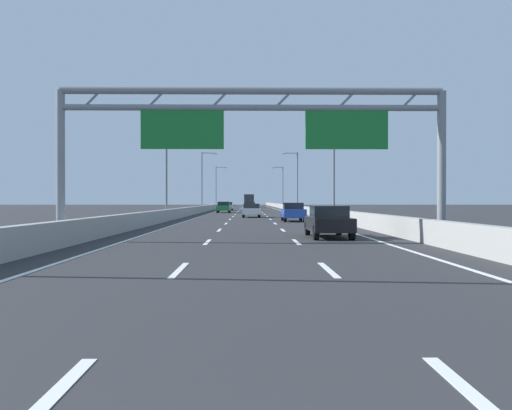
# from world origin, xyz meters

# --- Properties ---
(ground_plane) EXTENTS (260.00, 260.00, 0.00)m
(ground_plane) POSITION_xyz_m (0.00, 100.00, 0.00)
(ground_plane) COLOR #2D2D30
(lane_dash_left_1) EXTENTS (0.16, 3.00, 0.01)m
(lane_dash_left_1) POSITION_xyz_m (-1.80, 12.50, 0.01)
(lane_dash_left_1) COLOR white
(lane_dash_left_1) RESTS_ON ground_plane
(lane_dash_left_2) EXTENTS (0.16, 3.00, 0.01)m
(lane_dash_left_2) POSITION_xyz_m (-1.80, 21.50, 0.01)
(lane_dash_left_2) COLOR white
(lane_dash_left_2) RESTS_ON ground_plane
(lane_dash_left_3) EXTENTS (0.16, 3.00, 0.01)m
(lane_dash_left_3) POSITION_xyz_m (-1.80, 30.50, 0.01)
(lane_dash_left_3) COLOR white
(lane_dash_left_3) RESTS_ON ground_plane
(lane_dash_left_4) EXTENTS (0.16, 3.00, 0.01)m
(lane_dash_left_4) POSITION_xyz_m (-1.80, 39.50, 0.01)
(lane_dash_left_4) COLOR white
(lane_dash_left_4) RESTS_ON ground_plane
(lane_dash_left_5) EXTENTS (0.16, 3.00, 0.01)m
(lane_dash_left_5) POSITION_xyz_m (-1.80, 48.50, 0.01)
(lane_dash_left_5) COLOR white
(lane_dash_left_5) RESTS_ON ground_plane
(lane_dash_left_6) EXTENTS (0.16, 3.00, 0.01)m
(lane_dash_left_6) POSITION_xyz_m (-1.80, 57.50, 0.01)
(lane_dash_left_6) COLOR white
(lane_dash_left_6) RESTS_ON ground_plane
(lane_dash_left_7) EXTENTS (0.16, 3.00, 0.01)m
(lane_dash_left_7) POSITION_xyz_m (-1.80, 66.50, 0.01)
(lane_dash_left_7) COLOR white
(lane_dash_left_7) RESTS_ON ground_plane
(lane_dash_left_8) EXTENTS (0.16, 3.00, 0.01)m
(lane_dash_left_8) POSITION_xyz_m (-1.80, 75.50, 0.01)
(lane_dash_left_8) COLOR white
(lane_dash_left_8) RESTS_ON ground_plane
(lane_dash_left_9) EXTENTS (0.16, 3.00, 0.01)m
(lane_dash_left_9) POSITION_xyz_m (-1.80, 84.50, 0.01)
(lane_dash_left_9) COLOR white
(lane_dash_left_9) RESTS_ON ground_plane
(lane_dash_left_10) EXTENTS (0.16, 3.00, 0.01)m
(lane_dash_left_10) POSITION_xyz_m (-1.80, 93.50, 0.01)
(lane_dash_left_10) COLOR white
(lane_dash_left_10) RESTS_ON ground_plane
(lane_dash_left_11) EXTENTS (0.16, 3.00, 0.01)m
(lane_dash_left_11) POSITION_xyz_m (-1.80, 102.50, 0.01)
(lane_dash_left_11) COLOR white
(lane_dash_left_11) RESTS_ON ground_plane
(lane_dash_left_12) EXTENTS (0.16, 3.00, 0.01)m
(lane_dash_left_12) POSITION_xyz_m (-1.80, 111.50, 0.01)
(lane_dash_left_12) COLOR white
(lane_dash_left_12) RESTS_ON ground_plane
(lane_dash_left_13) EXTENTS (0.16, 3.00, 0.01)m
(lane_dash_left_13) POSITION_xyz_m (-1.80, 120.50, 0.01)
(lane_dash_left_13) COLOR white
(lane_dash_left_13) RESTS_ON ground_plane
(lane_dash_left_14) EXTENTS (0.16, 3.00, 0.01)m
(lane_dash_left_14) POSITION_xyz_m (-1.80, 129.50, 0.01)
(lane_dash_left_14) COLOR white
(lane_dash_left_14) RESTS_ON ground_plane
(lane_dash_left_15) EXTENTS (0.16, 3.00, 0.01)m
(lane_dash_left_15) POSITION_xyz_m (-1.80, 138.50, 0.01)
(lane_dash_left_15) COLOR white
(lane_dash_left_15) RESTS_ON ground_plane
(lane_dash_left_16) EXTENTS (0.16, 3.00, 0.01)m
(lane_dash_left_16) POSITION_xyz_m (-1.80, 147.50, 0.01)
(lane_dash_left_16) COLOR white
(lane_dash_left_16) RESTS_ON ground_plane
(lane_dash_left_17) EXTENTS (0.16, 3.00, 0.01)m
(lane_dash_left_17) POSITION_xyz_m (-1.80, 156.50, 0.01)
(lane_dash_left_17) COLOR white
(lane_dash_left_17) RESTS_ON ground_plane
(lane_dash_right_1) EXTENTS (0.16, 3.00, 0.01)m
(lane_dash_right_1) POSITION_xyz_m (1.80, 12.50, 0.01)
(lane_dash_right_1) COLOR white
(lane_dash_right_1) RESTS_ON ground_plane
(lane_dash_right_2) EXTENTS (0.16, 3.00, 0.01)m
(lane_dash_right_2) POSITION_xyz_m (1.80, 21.50, 0.01)
(lane_dash_right_2) COLOR white
(lane_dash_right_2) RESTS_ON ground_plane
(lane_dash_right_3) EXTENTS (0.16, 3.00, 0.01)m
(lane_dash_right_3) POSITION_xyz_m (1.80, 30.50, 0.01)
(lane_dash_right_3) COLOR white
(lane_dash_right_3) RESTS_ON ground_plane
(lane_dash_right_4) EXTENTS (0.16, 3.00, 0.01)m
(lane_dash_right_4) POSITION_xyz_m (1.80, 39.50, 0.01)
(lane_dash_right_4) COLOR white
(lane_dash_right_4) RESTS_ON ground_plane
(lane_dash_right_5) EXTENTS (0.16, 3.00, 0.01)m
(lane_dash_right_5) POSITION_xyz_m (1.80, 48.50, 0.01)
(lane_dash_right_5) COLOR white
(lane_dash_right_5) RESTS_ON ground_plane
(lane_dash_right_6) EXTENTS (0.16, 3.00, 0.01)m
(lane_dash_right_6) POSITION_xyz_m (1.80, 57.50, 0.01)
(lane_dash_right_6) COLOR white
(lane_dash_right_6) RESTS_ON ground_plane
(lane_dash_right_7) EXTENTS (0.16, 3.00, 0.01)m
(lane_dash_right_7) POSITION_xyz_m (1.80, 66.50, 0.01)
(lane_dash_right_7) COLOR white
(lane_dash_right_7) RESTS_ON ground_plane
(lane_dash_right_8) EXTENTS (0.16, 3.00, 0.01)m
(lane_dash_right_8) POSITION_xyz_m (1.80, 75.50, 0.01)
(lane_dash_right_8) COLOR white
(lane_dash_right_8) RESTS_ON ground_plane
(lane_dash_right_9) EXTENTS (0.16, 3.00, 0.01)m
(lane_dash_right_9) POSITION_xyz_m (1.80, 84.50, 0.01)
(lane_dash_right_9) COLOR white
(lane_dash_right_9) RESTS_ON ground_plane
(lane_dash_right_10) EXTENTS (0.16, 3.00, 0.01)m
(lane_dash_right_10) POSITION_xyz_m (1.80, 93.50, 0.01)
(lane_dash_right_10) COLOR white
(lane_dash_right_10) RESTS_ON ground_plane
(lane_dash_right_11) EXTENTS (0.16, 3.00, 0.01)m
(lane_dash_right_11) POSITION_xyz_m (1.80, 102.50, 0.01)
(lane_dash_right_11) COLOR white
(lane_dash_right_11) RESTS_ON ground_plane
(lane_dash_right_12) EXTENTS (0.16, 3.00, 0.01)m
(lane_dash_right_12) POSITION_xyz_m (1.80, 111.50, 0.01)
(lane_dash_right_12) COLOR white
(lane_dash_right_12) RESTS_ON ground_plane
(lane_dash_right_13) EXTENTS (0.16, 3.00, 0.01)m
(lane_dash_right_13) POSITION_xyz_m (1.80, 120.50, 0.01)
(lane_dash_right_13) COLOR white
(lane_dash_right_13) RESTS_ON ground_plane
(lane_dash_right_14) EXTENTS (0.16, 3.00, 0.01)m
(lane_dash_right_14) POSITION_xyz_m (1.80, 129.50, 0.01)
(lane_dash_right_14) COLOR white
(lane_dash_right_14) RESTS_ON ground_plane
(lane_dash_right_15) EXTENTS (0.16, 3.00, 0.01)m
(lane_dash_right_15) POSITION_xyz_m (1.80, 138.50, 0.01)
(lane_dash_right_15) COLOR white
(lane_dash_right_15) RESTS_ON ground_plane
(lane_dash_right_16) EXTENTS (0.16, 3.00, 0.01)m
(lane_dash_right_16) POSITION_xyz_m (1.80, 147.50, 0.01)
(lane_dash_right_16) COLOR white
(lane_dash_right_16) RESTS_ON ground_plane
(lane_dash_right_17) EXTENTS (0.16, 3.00, 0.01)m
(lane_dash_right_17) POSITION_xyz_m (1.80, 156.50, 0.01)
(lane_dash_right_17) COLOR white
(lane_dash_right_17) RESTS_ON ground_plane
(edge_line_left) EXTENTS (0.16, 176.00, 0.01)m
(edge_line_left) POSITION_xyz_m (-5.25, 88.00, 0.01)
(edge_line_left) COLOR white
(edge_line_left) RESTS_ON ground_plane
(edge_line_right) EXTENTS (0.16, 176.00, 0.01)m
(edge_line_right) POSITION_xyz_m (5.25, 88.00, 0.01)
(edge_line_right) COLOR white
(edge_line_right) RESTS_ON ground_plane
(barrier_left) EXTENTS (0.45, 220.00, 0.95)m
(barrier_left) POSITION_xyz_m (-6.90, 110.00, 0.47)
(barrier_left) COLOR #9E9E99
(barrier_left) RESTS_ON ground_plane
(barrier_right) EXTENTS (0.45, 220.00, 0.95)m
(barrier_right) POSITION_xyz_m (6.90, 110.00, 0.47)
(barrier_right) COLOR #9E9E99
(barrier_right) RESTS_ON ground_plane
(sign_gantry) EXTENTS (16.04, 0.36, 6.36)m
(sign_gantry) POSITION_xyz_m (0.12, 21.93, 4.81)
(sign_gantry) COLOR gray
(sign_gantry) RESTS_ON ground_plane
(streetlamp_left_mid) EXTENTS (2.58, 0.28, 9.50)m
(streetlamp_left_mid) POSITION_xyz_m (-7.47, 50.05, 5.40)
(streetlamp_left_mid) COLOR slate
(streetlamp_left_mid) RESTS_ON ground_plane
(streetlamp_right_mid) EXTENTS (2.58, 0.28, 9.50)m
(streetlamp_right_mid) POSITION_xyz_m (7.47, 50.05, 5.40)
(streetlamp_right_mid) COLOR slate
(streetlamp_right_mid) RESTS_ON ground_plane
(streetlamp_left_far) EXTENTS (2.58, 0.28, 9.50)m
(streetlamp_left_far) POSITION_xyz_m (-7.47, 88.34, 5.40)
(streetlamp_left_far) COLOR slate
(streetlamp_left_far) RESTS_ON ground_plane
(streetlamp_right_far) EXTENTS (2.58, 0.28, 9.50)m
(streetlamp_right_far) POSITION_xyz_m (7.47, 88.34, 5.40)
(streetlamp_right_far) COLOR slate
(streetlamp_right_far) RESTS_ON ground_plane
(streetlamp_left_distant) EXTENTS (2.58, 0.28, 9.50)m
(streetlamp_left_distant) POSITION_xyz_m (-7.47, 126.64, 5.40)
(streetlamp_left_distant) COLOR slate
(streetlamp_left_distant) RESTS_ON ground_plane
(streetlamp_right_distant) EXTENTS (2.58, 0.28, 9.50)m
(streetlamp_right_distant) POSITION_xyz_m (7.47, 126.64, 5.40)
(streetlamp_right_distant) COLOR slate
(streetlamp_right_distant) RESTS_ON ground_plane
(silver_car) EXTENTS (1.73, 4.59, 1.43)m
(silver_car) POSITION_xyz_m (-3.78, 95.16, 0.73)
(silver_car) COLOR #A8ADB2
(silver_car) RESTS_ON ground_plane
(white_car) EXTENTS (1.78, 4.15, 1.38)m
(white_car) POSITION_xyz_m (0.12, 54.83, 0.72)
(white_car) COLOR silver
(white_car) RESTS_ON ground_plane
(green_car) EXTENTS (1.79, 4.66, 1.54)m
(green_car) POSITION_xyz_m (-3.64, 76.29, 0.78)
(green_car) COLOR #1E7A38
(green_car) RESTS_ON ground_plane
(black_car) EXTENTS (1.74, 4.54, 1.45)m
(black_car) POSITION_xyz_m (3.49, 24.26, 0.74)
(black_car) COLOR black
(black_car) RESTS_ON ground_plane
(yellow_car) EXTENTS (1.87, 4.24, 1.44)m
(yellow_car) POSITION_xyz_m (0.02, 88.34, 0.74)
(yellow_car) COLOR yellow
(yellow_car) RESTS_ON ground_plane
(blue_car) EXTENTS (1.75, 4.46, 1.51)m
(blue_car) POSITION_xyz_m (3.48, 44.05, 0.77)
(blue_car) COLOR #2347AD
(blue_car) RESTS_ON ground_plane
(box_truck) EXTENTS (2.45, 7.69, 3.25)m
(box_truck) POSITION_xyz_m (-0.09, 139.15, 1.77)
(box_truck) COLOR silver
(box_truck) RESTS_ON ground_plane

